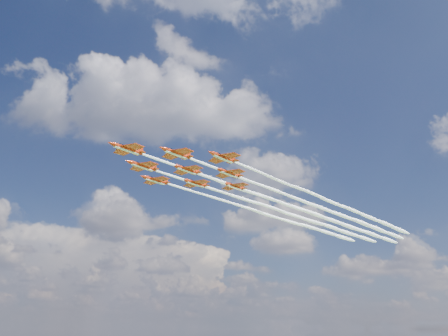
{
  "coord_description": "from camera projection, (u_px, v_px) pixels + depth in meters",
  "views": [
    {
      "loc": [
        7.99,
        -122.05,
        35.13
      ],
      "look_at": [
        11.83,
        0.2,
        80.43
      ],
      "focal_mm": 35.0,
      "sensor_mm": 36.0,
      "label": 1
    }
  ],
  "objects": [
    {
      "name": "jet_row2_port",
      "position": [
        304.0,
        201.0,
        165.12
      ],
      "size": [
        96.19,
        99.71,
        2.81
      ],
      "rotation": [
        0.0,
        0.0,
        0.8
      ],
      "color": "#AD2509"
    },
    {
      "name": "jet_row4_port",
      "position": [
        333.0,
        212.0,
        180.41
      ],
      "size": [
        96.19,
        99.71,
        2.81
      ],
      "rotation": [
        0.0,
        0.0,
        0.8
      ],
      "color": "#AD2509"
    },
    {
      "name": "jet_row4_starb",
      "position": [
        302.0,
        218.0,
        189.81
      ],
      "size": [
        96.19,
        99.71,
        2.81
      ],
      "rotation": [
        0.0,
        0.0,
        0.8
      ],
      "color": "#AD2509"
    },
    {
      "name": "jet_row3_centre",
      "position": [
        303.0,
        210.0,
        177.47
      ],
      "size": [
        96.19,
        99.71,
        2.81
      ],
      "rotation": [
        0.0,
        0.0,
        0.8
      ],
      "color": "#AD2509"
    },
    {
      "name": "jet_row3_starb",
      "position": [
        273.0,
        216.0,
        186.86
      ],
      "size": [
        96.19,
        99.71,
        2.81
      ],
      "rotation": [
        0.0,
        0.0,
        0.8
      ],
      "color": "#AD2509"
    },
    {
      "name": "jet_lead",
      "position": [
        271.0,
        199.0,
        162.18
      ],
      "size": [
        96.19,
        99.71,
        2.81
      ],
      "rotation": [
        0.0,
        0.0,
        0.8
      ],
      "color": "#AD2509"
    },
    {
      "name": "jet_tail",
      "position": [
        330.0,
        220.0,
        192.75
      ],
      "size": [
        96.19,
        99.71,
        2.81
      ],
      "rotation": [
        0.0,
        0.0,
        0.8
      ],
      "color": "#AD2509"
    },
    {
      "name": "jet_row3_port",
      "position": [
        336.0,
        204.0,
        168.07
      ],
      "size": [
        96.19,
        99.71,
        2.81
      ],
      "rotation": [
        0.0,
        0.0,
        0.8
      ],
      "color": "#AD2509"
    },
    {
      "name": "jet_row2_starb",
      "position": [
        272.0,
        208.0,
        174.52
      ],
      "size": [
        96.19,
        99.71,
        2.81
      ],
      "rotation": [
        0.0,
        0.0,
        0.8
      ],
      "color": "#AD2509"
    }
  ]
}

